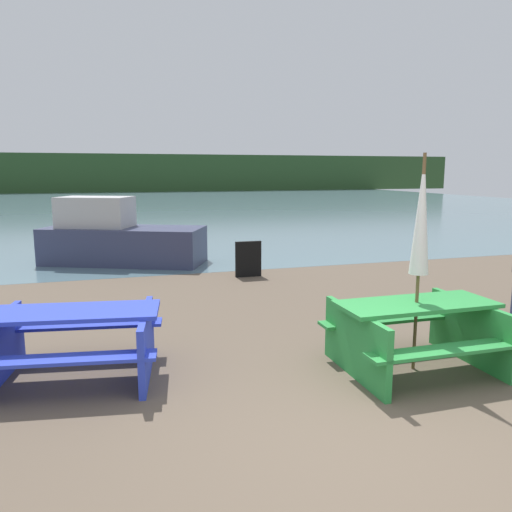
% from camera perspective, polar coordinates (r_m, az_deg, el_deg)
% --- Properties ---
extents(ground_plane, '(60.00, 60.00, 0.00)m').
position_cam_1_polar(ground_plane, '(4.37, 12.23, -20.76)').
color(ground_plane, brown).
extents(water, '(60.00, 50.00, 0.00)m').
position_cam_1_polar(water, '(35.65, -13.95, 5.86)').
color(water, slate).
rests_on(water, ground_plane).
extents(far_treeline, '(80.00, 1.60, 4.00)m').
position_cam_1_polar(far_treeline, '(55.57, -15.20, 9.14)').
color(far_treeline, '#284723').
rests_on(far_treeline, water).
extents(picnic_table_green, '(1.76, 1.39, 0.77)m').
position_cam_1_polar(picnic_table_green, '(5.88, 17.73, -7.97)').
color(picnic_table_green, green).
rests_on(picnic_table_green, ground_plane).
extents(picnic_table_blue, '(1.99, 1.64, 0.74)m').
position_cam_1_polar(picnic_table_blue, '(5.73, -20.10, -8.69)').
color(picnic_table_blue, blue).
rests_on(picnic_table_blue, ground_plane).
extents(umbrella_white, '(0.21, 0.21, 2.39)m').
position_cam_1_polar(umbrella_white, '(5.64, 18.38, 4.24)').
color(umbrella_white, brown).
rests_on(umbrella_white, ground_plane).
extents(boat, '(4.01, 2.86, 1.59)m').
position_cam_1_polar(boat, '(12.44, -15.47, 1.94)').
color(boat, '#333856').
rests_on(boat, water).
extents(signboard, '(0.55, 0.08, 0.75)m').
position_cam_1_polar(signboard, '(10.46, -0.88, -0.35)').
color(signboard, black).
rests_on(signboard, ground_plane).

